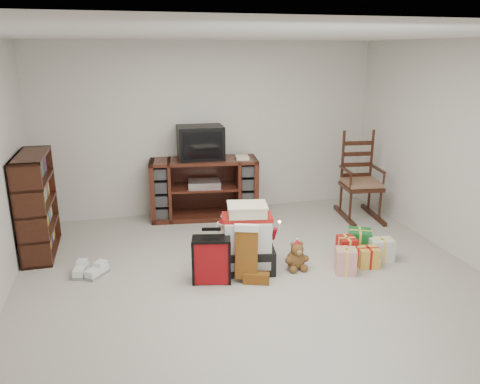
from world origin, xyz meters
The scene contains 13 objects.
room centered at (0.00, 0.00, 1.25)m, with size 5.01×5.01×2.51m.
tv_stand centered at (-0.15, 2.20, 0.44)m, with size 1.59×0.74×0.87m.
bookshelf centered at (-2.30, 1.46, 0.59)m, with size 0.33×1.00×1.22m.
rocking_chair centered at (2.05, 1.66, 0.45)m, with size 0.63×0.92×1.31m.
gift_pile centered at (-0.01, 0.36, 0.33)m, with size 0.67×0.54×0.76m.
red_suitcase centered at (-0.45, 0.18, 0.25)m, with size 0.42×0.28×0.58m.
stocking centered at (-0.09, 0.10, 0.32)m, with size 0.30×0.13×0.64m, color #0B6810, non-canonical shape.
teddy_bear centered at (0.53, 0.24, 0.14)m, with size 0.22×0.19×0.32m.
santa_figurine centered at (0.24, 0.55, 0.25)m, with size 0.31×0.30×0.64m.
mrs_claus_figurine centered at (-0.24, 0.61, 0.22)m, with size 0.28×0.26×0.57m.
sneaker_pair centered at (-1.73, 0.66, 0.05)m, with size 0.41×0.31×0.10m.
gift_cluster centered at (1.33, 0.19, 0.12)m, with size 0.69×0.78×0.24m.
crt_television centered at (-0.18, 2.24, 1.11)m, with size 0.66×0.49×0.47m.
Camera 1 is at (-1.30, -4.25, 2.37)m, focal length 35.00 mm.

